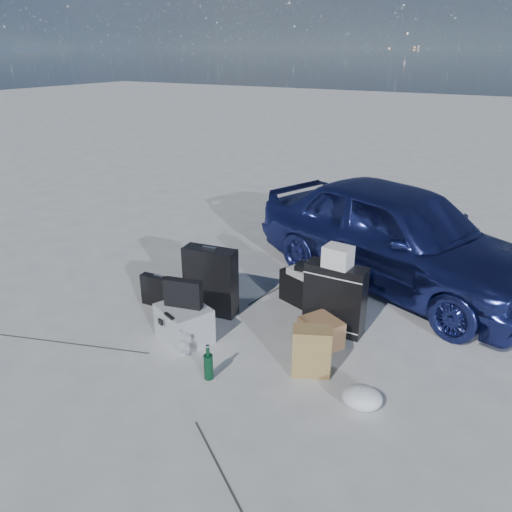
{
  "coord_description": "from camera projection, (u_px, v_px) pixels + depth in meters",
  "views": [
    {
      "loc": [
        2.09,
        -3.04,
        2.54
      ],
      "look_at": [
        -0.17,
        0.85,
        0.67
      ],
      "focal_mm": 35.0,
      "sensor_mm": 36.0,
      "label": 1
    }
  ],
  "objects": [
    {
      "name": "ground",
      "position": [
        224.0,
        362.0,
        4.37
      ],
      "size": [
        60.0,
        60.0,
        0.0
      ],
      "primitive_type": "plane",
      "color": "beige",
      "rests_on": "ground"
    },
    {
      "name": "car",
      "position": [
        397.0,
        235.0,
        5.64
      ],
      "size": [
        3.75,
        2.55,
        1.19
      ],
      "primitive_type": "imported",
      "rotation": [
        0.0,
        0.0,
        1.21
      ],
      "color": "navy",
      "rests_on": "ground"
    },
    {
      "name": "pelican_case",
      "position": [
        184.0,
        323.0,
        4.65
      ],
      "size": [
        0.58,
        0.53,
        0.34
      ],
      "primitive_type": "cube",
      "rotation": [
        0.0,
        0.0,
        -0.38
      ],
      "color": "#ACB0B2",
      "rests_on": "ground"
    },
    {
      "name": "laptop_bag",
      "position": [
        183.0,
        293.0,
        4.55
      ],
      "size": [
        0.37,
        0.17,
        0.27
      ],
      "primitive_type": "cube",
      "rotation": [
        0.0,
        0.0,
        0.24
      ],
      "color": "black",
      "rests_on": "pelican_case"
    },
    {
      "name": "briefcase",
      "position": [
        160.0,
        292.0,
        5.27
      ],
      "size": [
        0.44,
        0.13,
        0.34
      ],
      "primitive_type": "cube",
      "rotation": [
        0.0,
        0.0,
        0.07
      ],
      "color": "black",
      "rests_on": "ground"
    },
    {
      "name": "suitcase_left",
      "position": [
        211.0,
        281.0,
        5.08
      ],
      "size": [
        0.56,
        0.27,
        0.71
      ],
      "primitive_type": "cube",
      "rotation": [
        0.0,
        0.0,
        0.14
      ],
      "color": "black",
      "rests_on": "ground"
    },
    {
      "name": "suitcase_right",
      "position": [
        335.0,
        299.0,
        4.74
      ],
      "size": [
        0.58,
        0.22,
        0.69
      ],
      "primitive_type": "cube",
      "rotation": [
        0.0,
        0.0,
        0.02
      ],
      "color": "black",
      "rests_on": "ground"
    },
    {
      "name": "white_carton",
      "position": [
        338.0,
        257.0,
        4.55
      ],
      "size": [
        0.26,
        0.21,
        0.2
      ],
      "primitive_type": "cube",
      "rotation": [
        0.0,
        0.0,
        -0.07
      ],
      "color": "beige",
      "rests_on": "suitcase_right"
    },
    {
      "name": "duffel_bag",
      "position": [
        312.0,
        291.0,
        5.26
      ],
      "size": [
        0.77,
        0.52,
        0.35
      ],
      "primitive_type": "cube",
      "rotation": [
        0.0,
        0.0,
        -0.34
      ],
      "color": "black",
      "rests_on": "ground"
    },
    {
      "name": "flat_box_white",
      "position": [
        311.0,
        273.0,
        5.18
      ],
      "size": [
        0.5,
        0.44,
        0.07
      ],
      "primitive_type": "cube",
      "rotation": [
        0.0,
        0.0,
        -0.35
      ],
      "color": "beige",
      "rests_on": "duffel_bag"
    },
    {
      "name": "flat_box_black",
      "position": [
        310.0,
        267.0,
        5.15
      ],
      "size": [
        0.28,
        0.2,
        0.06
      ],
      "primitive_type": "cube",
      "rotation": [
        0.0,
        0.0,
        0.05
      ],
      "color": "black",
      "rests_on": "flat_box_white"
    },
    {
      "name": "kraft_bag",
      "position": [
        311.0,
        351.0,
        4.15
      ],
      "size": [
        0.37,
        0.31,
        0.42
      ],
      "primitive_type": "cube",
      "rotation": [
        0.0,
        0.0,
        0.43
      ],
      "color": "olive",
      "rests_on": "ground"
    },
    {
      "name": "cardboard_box",
      "position": [
        321.0,
        332.0,
        4.58
      ],
      "size": [
        0.44,
        0.43,
        0.26
      ],
      "primitive_type": "cube",
      "rotation": [
        0.0,
        0.0,
        -0.49
      ],
      "color": "#8C603D",
      "rests_on": "ground"
    },
    {
      "name": "plastic_bag",
      "position": [
        362.0,
        398.0,
        3.79
      ],
      "size": [
        0.37,
        0.33,
        0.17
      ],
      "primitive_type": "ellipsoid",
      "rotation": [
        0.0,
        0.0,
        0.26
      ],
      "color": "silver",
      "rests_on": "ground"
    },
    {
      "name": "green_bottle",
      "position": [
        208.0,
        363.0,
        4.1
      ],
      "size": [
        0.1,
        0.1,
        0.31
      ],
      "primitive_type": "cylinder",
      "rotation": [
        0.0,
        0.0,
        -0.26
      ],
      "color": "black",
      "rests_on": "ground"
    }
  ]
}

